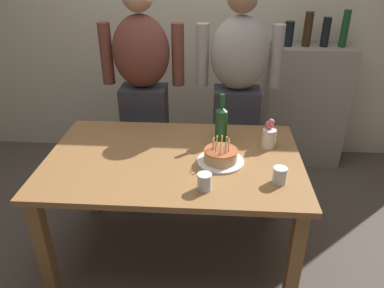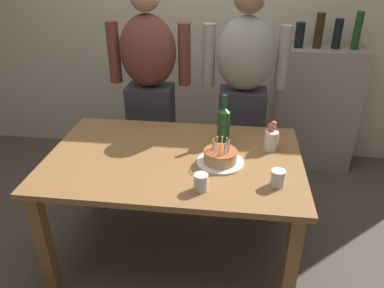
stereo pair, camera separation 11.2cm
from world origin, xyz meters
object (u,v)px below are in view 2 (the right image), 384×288
at_px(birthday_cake, 220,157).
at_px(water_glass_far, 278,178).
at_px(flower_vase, 271,138).
at_px(person_man_bearded, 150,92).
at_px(water_glass_near, 201,182).
at_px(wine_bottle, 224,124).
at_px(person_woman_cardigan, 243,96).

bearing_deg(birthday_cake, water_glass_far, -31.91).
height_order(birthday_cake, flower_vase, flower_vase).
bearing_deg(person_man_bearded, flower_vase, 147.82).
relative_size(water_glass_near, person_man_bearded, 0.05).
bearing_deg(wine_bottle, birthday_cake, -90.43).
xyz_separation_m(flower_vase, person_man_bearded, (-0.87, 0.55, 0.06)).
bearing_deg(wine_bottle, person_woman_cardigan, 76.40).
bearing_deg(water_glass_far, person_man_bearded, 132.98).
distance_m(birthday_cake, person_woman_cardigan, 0.77).
distance_m(water_glass_far, flower_vase, 0.40).
relative_size(water_glass_far, flower_vase, 0.48).
bearing_deg(birthday_cake, water_glass_near, -106.54).
xyz_separation_m(water_glass_near, person_man_bearded, (-0.49, 1.03, 0.09)).
distance_m(birthday_cake, person_man_bearded, 0.96).
distance_m(wine_bottle, flower_vase, 0.30).
xyz_separation_m(person_man_bearded, person_woman_cardigan, (0.70, 0.00, 0.00)).
relative_size(birthday_cake, water_glass_near, 3.00).
relative_size(water_glass_near, wine_bottle, 0.29).
bearing_deg(person_man_bearded, water_glass_near, 115.54).
height_order(flower_vase, person_woman_cardigan, person_woman_cardigan).
height_order(birthday_cake, water_glass_near, birthday_cake).
bearing_deg(water_glass_far, birthday_cake, 148.09).
relative_size(flower_vase, person_woman_cardigan, 0.11).
xyz_separation_m(birthday_cake, water_glass_near, (-0.08, -0.28, 0.01)).
distance_m(birthday_cake, wine_bottle, 0.28).
bearing_deg(wine_bottle, flower_vase, -12.09).
distance_m(birthday_cake, water_glass_far, 0.36).
relative_size(person_man_bearded, person_woman_cardigan, 1.00).
height_order(birthday_cake, person_woman_cardigan, person_woman_cardigan).
height_order(flower_vase, person_man_bearded, person_man_bearded).
xyz_separation_m(water_glass_near, flower_vase, (0.38, 0.49, 0.03)).
bearing_deg(water_glass_near, person_man_bearded, 115.54).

